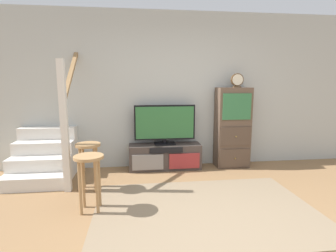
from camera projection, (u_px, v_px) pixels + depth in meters
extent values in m
plane|color=olive|center=(222.00, 240.00, 2.56)|extent=(20.00, 20.00, 0.00)
cube|color=#B2B7B2|center=(180.00, 91.00, 4.75)|extent=(6.40, 0.12, 2.70)
cube|color=#847056|center=(205.00, 210.00, 3.15)|extent=(2.60, 1.80, 0.01)
cube|color=#423833|center=(165.00, 156.00, 4.64)|extent=(1.24, 0.36, 0.43)
cube|color=gray|center=(148.00, 162.00, 4.42)|extent=(0.52, 0.02, 0.26)
cube|color=maroon|center=(184.00, 161.00, 4.50)|extent=(0.52, 0.02, 0.26)
cube|color=black|center=(166.00, 150.00, 4.43)|extent=(0.56, 0.02, 0.09)
cube|color=black|center=(165.00, 143.00, 4.62)|extent=(0.36, 0.22, 0.02)
cylinder|color=black|center=(165.00, 141.00, 4.62)|extent=(0.05, 0.05, 0.06)
cube|color=black|center=(165.00, 122.00, 4.56)|extent=(1.04, 0.05, 0.60)
cube|color=#2D6B38|center=(165.00, 123.00, 4.54)|extent=(0.99, 0.01, 0.55)
cube|color=brown|center=(232.00, 128.00, 4.72)|extent=(0.58, 0.34, 1.41)
cube|color=#4E3C2F|center=(235.00, 158.00, 4.63)|extent=(0.53, 0.02, 0.33)
sphere|color=olive|center=(235.00, 158.00, 4.61)|extent=(0.03, 0.03, 0.03)
cube|color=#4E3C2F|center=(236.00, 136.00, 4.56)|extent=(0.53, 0.02, 0.33)
sphere|color=olive|center=(236.00, 137.00, 4.55)|extent=(0.03, 0.03, 0.03)
cube|color=#337042|center=(237.00, 107.00, 4.48)|extent=(0.49, 0.02, 0.44)
cube|color=#4C3823|center=(237.00, 87.00, 4.59)|extent=(0.13, 0.08, 0.02)
cylinder|color=brown|center=(237.00, 80.00, 4.57)|extent=(0.22, 0.04, 0.22)
cylinder|color=beige|center=(238.00, 80.00, 4.54)|extent=(0.19, 0.01, 0.19)
cube|color=silver|center=(34.00, 182.00, 3.77)|extent=(0.90, 0.26, 0.19)
cube|color=silver|center=(40.00, 170.00, 4.01)|extent=(0.90, 0.26, 0.38)
cube|color=silver|center=(45.00, 159.00, 4.25)|extent=(0.90, 0.26, 0.57)
cube|color=silver|center=(50.00, 149.00, 4.49)|extent=(0.90, 0.26, 0.76)
cube|color=silver|center=(54.00, 141.00, 4.73)|extent=(0.90, 0.26, 0.95)
cube|color=silver|center=(64.00, 127.00, 3.57)|extent=(0.09, 0.09, 1.80)
cube|color=#9E7547|center=(72.00, 69.00, 4.08)|extent=(0.06, 1.33, 0.99)
cylinder|color=#A37A4C|center=(80.00, 188.00, 2.99)|extent=(0.04, 0.04, 0.64)
cylinder|color=#A37A4C|center=(97.00, 188.00, 3.01)|extent=(0.04, 0.04, 0.64)
cylinder|color=#A37A4C|center=(83.00, 182.00, 3.18)|extent=(0.04, 0.04, 0.64)
cylinder|color=#A37A4C|center=(99.00, 182.00, 3.20)|extent=(0.04, 0.04, 0.64)
cylinder|color=#A37A4C|center=(89.00, 157.00, 3.04)|extent=(0.34, 0.34, 0.03)
cylinder|color=#A37A4C|center=(81.00, 170.00, 3.61)|extent=(0.04, 0.04, 0.63)
cylinder|color=#A37A4C|center=(95.00, 170.00, 3.63)|extent=(0.04, 0.04, 0.63)
cylinder|color=#A37A4C|center=(83.00, 166.00, 3.79)|extent=(0.04, 0.04, 0.63)
cylinder|color=#A37A4C|center=(97.00, 166.00, 3.81)|extent=(0.04, 0.04, 0.63)
cylinder|color=#A37A4C|center=(88.00, 145.00, 3.66)|extent=(0.34, 0.34, 0.03)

